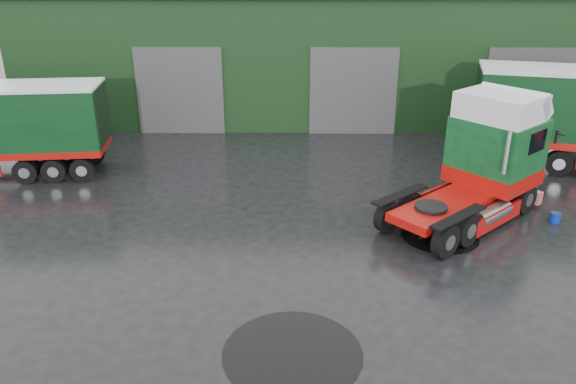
% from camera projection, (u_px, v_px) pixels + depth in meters
% --- Properties ---
extents(ground, '(100.00, 100.00, 0.00)m').
position_uv_depth(ground, '(323.00, 302.00, 13.83)').
color(ground, black).
extents(warehouse, '(32.40, 12.40, 6.30)m').
position_uv_depth(warehouse, '(344.00, 46.00, 30.93)').
color(warehouse, black).
rests_on(warehouse, ground).
extents(hero_tractor, '(6.56, 6.25, 3.96)m').
position_uv_depth(hero_tractor, '(465.00, 164.00, 17.13)').
color(hero_tractor, '#0E421D').
rests_on(hero_tractor, ground).
extents(wash_bucket, '(0.35, 0.35, 0.31)m').
position_uv_depth(wash_bucket, '(555.00, 217.00, 17.84)').
color(wash_bucket, '#0725A2').
rests_on(wash_bucket, ground).
extents(tree_back_a, '(4.40, 4.40, 9.50)m').
position_uv_depth(tree_back_a, '(220.00, 0.00, 39.56)').
color(tree_back_a, black).
rests_on(tree_back_a, ground).
extents(tree_back_b, '(4.40, 4.40, 7.50)m').
position_uv_depth(tree_back_b, '(445.00, 15.00, 39.80)').
color(tree_back_b, black).
rests_on(tree_back_b, ground).
extents(puddle_0, '(3.05, 3.05, 0.01)m').
position_uv_depth(puddle_0, '(292.00, 353.00, 12.04)').
color(puddle_0, black).
rests_on(puddle_0, ground).
extents(puddle_1, '(2.34, 2.34, 0.01)m').
position_uv_depth(puddle_1, '(440.00, 236.00, 17.00)').
color(puddle_1, black).
rests_on(puddle_1, ground).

